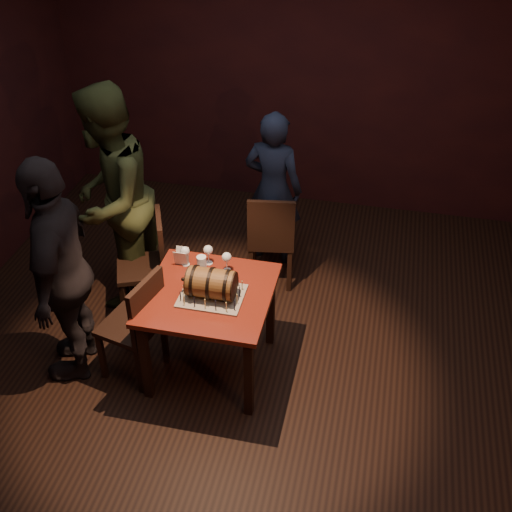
% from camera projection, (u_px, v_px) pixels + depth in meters
% --- Properties ---
extents(room_shell, '(5.04, 5.04, 2.80)m').
position_uv_depth(room_shell, '(240.00, 204.00, 4.31)').
color(room_shell, black).
rests_on(room_shell, ground).
extents(pub_table, '(0.90, 0.90, 0.75)m').
position_uv_depth(pub_table, '(209.00, 304.00, 4.64)').
color(pub_table, '#55150E').
rests_on(pub_table, ground).
extents(cake_board, '(0.45, 0.35, 0.01)m').
position_uv_depth(cake_board, '(212.00, 296.00, 4.54)').
color(cake_board, gray).
rests_on(cake_board, pub_table).
extents(barrel_cake, '(0.39, 0.23, 0.23)m').
position_uv_depth(barrel_cake, '(211.00, 283.00, 4.47)').
color(barrel_cake, brown).
rests_on(barrel_cake, cake_board).
extents(birthday_candles, '(0.40, 0.30, 0.09)m').
position_uv_depth(birthday_candles, '(212.00, 291.00, 4.51)').
color(birthday_candles, '#F7EE94').
rests_on(birthday_candles, cake_board).
extents(wine_glass_left, '(0.07, 0.07, 0.16)m').
position_uv_depth(wine_glass_left, '(185.00, 252.00, 4.78)').
color(wine_glass_left, silver).
rests_on(wine_glass_left, pub_table).
extents(wine_glass_mid, '(0.07, 0.07, 0.16)m').
position_uv_depth(wine_glass_mid, '(208.00, 251.00, 4.79)').
color(wine_glass_mid, silver).
rests_on(wine_glass_mid, pub_table).
extents(wine_glass_right, '(0.07, 0.07, 0.16)m').
position_uv_depth(wine_glass_right, '(227.00, 258.00, 4.72)').
color(wine_glass_right, silver).
rests_on(wine_glass_right, pub_table).
extents(pint_of_ale, '(0.07, 0.07, 0.15)m').
position_uv_depth(pint_of_ale, '(202.00, 265.00, 4.72)').
color(pint_of_ale, silver).
rests_on(pint_of_ale, pub_table).
extents(menu_card, '(0.10, 0.05, 0.13)m').
position_uv_depth(menu_card, '(181.00, 257.00, 4.81)').
color(menu_card, white).
rests_on(menu_card, pub_table).
extents(chair_back, '(0.46, 0.46, 0.93)m').
position_uv_depth(chair_back, '(271.00, 236.00, 5.56)').
color(chair_back, black).
rests_on(chair_back, ground).
extents(chair_left_rear, '(0.52, 0.52, 0.93)m').
position_uv_depth(chair_left_rear, '(151.00, 260.00, 5.28)').
color(chair_left_rear, black).
rests_on(chair_left_rear, ground).
extents(chair_left_front, '(0.48, 0.48, 0.93)m').
position_uv_depth(chair_left_front, '(138.00, 322.00, 4.66)').
color(chair_left_front, black).
rests_on(chair_left_front, ground).
extents(person_back, '(0.59, 0.43, 1.48)m').
position_uv_depth(person_back, '(273.00, 189.00, 5.78)').
color(person_back, '#1B2136').
rests_on(person_back, ground).
extents(person_left_rear, '(0.73, 0.94, 1.92)m').
position_uv_depth(person_left_rear, '(111.00, 199.00, 5.22)').
color(person_left_rear, '#363C1E').
rests_on(person_left_rear, ground).
extents(person_left_front, '(0.66, 1.13, 1.80)m').
position_uv_depth(person_left_front, '(62.00, 271.00, 4.53)').
color(person_left_front, black).
rests_on(person_left_front, ground).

